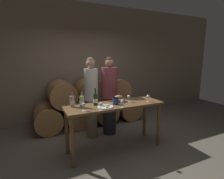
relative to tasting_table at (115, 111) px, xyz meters
The scene contains 17 objects.
ground_plane 0.77m from the tasting_table, ahead, with size 10.00×10.00×0.00m, color #665E51.
stone_wall_back 2.29m from the tasting_table, 90.00° to the left, with size 10.00×0.12×3.20m.
barrel_stack 1.55m from the tasting_table, 90.00° to the left, with size 2.78×0.97×1.19m.
tasting_table is the anchor object (origin of this frame).
person_left 0.73m from the tasting_table, 107.61° to the left, with size 0.29×0.29×1.74m.
person_right 0.73m from the tasting_table, 73.17° to the left, with size 0.36×0.36×1.75m.
wine_bottle_red 0.43m from the tasting_table, 169.29° to the left, with size 0.08×0.08×0.31m.
wine_bottle_white 0.65m from the tasting_table, behind, with size 0.08×0.08×0.30m.
wine_bottle_rose 0.80m from the tasting_table, 168.79° to the left, with size 0.08×0.08×0.29m.
blue_crock 0.20m from the tasting_table, 98.65° to the right, with size 0.12×0.12×0.12m.
bread_basket 0.25m from the tasting_table, 38.61° to the left, with size 0.22×0.22×0.13m.
cheese_plate 0.30m from the tasting_table, 153.38° to the right, with size 0.28×0.28×0.04m.
wine_glass_far_left 0.69m from the tasting_table, 165.93° to the right, with size 0.06×0.06×0.13m.
wine_glass_left 0.51m from the tasting_table, 146.03° to the right, with size 0.06×0.06×0.13m.
wine_glass_center 0.34m from the tasting_table, 86.12° to the right, with size 0.06×0.06×0.13m.
wine_glass_right 0.38m from the tasting_table, ahead, with size 0.06×0.06×0.13m.
wine_glass_far_right 0.71m from the tasting_table, 11.07° to the right, with size 0.06×0.06×0.13m.
Camera 1 is at (-1.38, -2.79, 1.77)m, focal length 28.00 mm.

